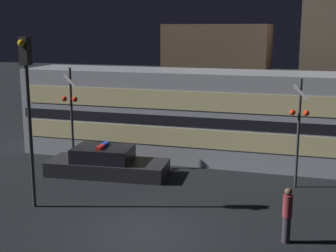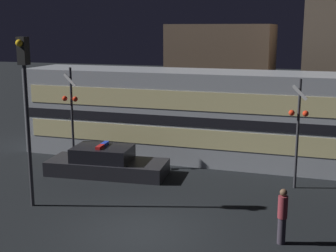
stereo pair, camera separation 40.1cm
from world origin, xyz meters
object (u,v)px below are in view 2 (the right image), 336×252
object	(u,v)px
train	(224,117)
crossing_signal_near	(298,126)
police_car	(106,163)
traffic_light_corner	(25,90)
pedestrian	(282,216)

from	to	relation	value
train	crossing_signal_near	bearing A→B (deg)	-41.37
police_car	crossing_signal_near	bearing A→B (deg)	-0.41
police_car	traffic_light_corner	xyz separation A→B (m)	(-0.90, -4.02, 3.54)
traffic_light_corner	crossing_signal_near	bearing A→B (deg)	28.50
police_car	crossing_signal_near	world-z (taller)	crossing_signal_near
pedestrian	crossing_signal_near	xyz separation A→B (m)	(0.11, 4.96, 1.59)
traffic_light_corner	pedestrian	bearing A→B (deg)	-2.29
pedestrian	crossing_signal_near	size ratio (longest dim) A/B	0.39
police_car	traffic_light_corner	world-z (taller)	traffic_light_corner
pedestrian	traffic_light_corner	distance (m)	8.99
train	crossing_signal_near	world-z (taller)	crossing_signal_near
train	police_car	xyz separation A→B (m)	(-4.23, -3.58, -1.58)
police_car	pedestrian	size ratio (longest dim) A/B	3.12
police_car	traffic_light_corner	bearing A→B (deg)	-107.51
police_car	traffic_light_corner	size ratio (longest dim) A/B	0.89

